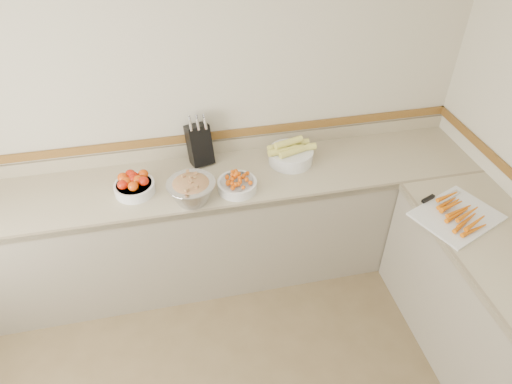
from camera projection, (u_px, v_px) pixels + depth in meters
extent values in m
plane|color=#BFB79E|center=(186.00, 106.00, 3.12)|extent=(4.00, 0.00, 4.00)
cube|color=tan|center=(196.00, 183.00, 3.14)|extent=(4.00, 0.65, 0.04)
cube|color=gray|center=(201.00, 230.00, 3.42)|extent=(4.00, 0.63, 0.86)
cube|color=#7C6D53|center=(202.00, 213.00, 2.90)|extent=(4.00, 0.02, 0.04)
cube|color=tan|center=(191.00, 150.00, 3.33)|extent=(4.00, 0.02, 0.10)
cube|color=brown|center=(190.00, 138.00, 3.27)|extent=(4.00, 0.02, 0.06)
cube|color=black|center=(497.00, 328.00, 2.33)|extent=(0.02, 0.58, 0.06)
cylinder|color=silver|center=(492.00, 337.00, 2.38)|extent=(0.02, 0.50, 0.02)
cube|color=black|center=(199.00, 145.00, 3.21)|extent=(0.20, 0.22, 0.31)
cylinder|color=silver|center=(191.00, 125.00, 3.07)|extent=(0.03, 0.04, 0.08)
cylinder|color=silver|center=(198.00, 125.00, 3.07)|extent=(0.03, 0.04, 0.08)
cylinder|color=silver|center=(205.00, 124.00, 3.08)|extent=(0.03, 0.04, 0.08)
cylinder|color=silver|center=(190.00, 123.00, 3.09)|extent=(0.03, 0.04, 0.08)
cylinder|color=silver|center=(197.00, 122.00, 3.10)|extent=(0.03, 0.04, 0.08)
cylinder|color=silver|center=(205.00, 121.00, 3.11)|extent=(0.03, 0.04, 0.08)
cylinder|color=silver|center=(190.00, 121.00, 3.11)|extent=(0.03, 0.04, 0.08)
cylinder|color=silver|center=(197.00, 120.00, 3.12)|extent=(0.03, 0.04, 0.08)
cylinder|color=silver|center=(204.00, 119.00, 3.13)|extent=(0.03, 0.04, 0.08)
cylinder|color=silver|center=(135.00, 188.00, 3.01)|extent=(0.26, 0.26, 0.07)
torus|color=silver|center=(134.00, 184.00, 2.99)|extent=(0.27, 0.27, 0.01)
cylinder|color=white|center=(134.00, 184.00, 2.99)|extent=(0.23, 0.23, 0.01)
ellipsoid|color=#B31807|center=(123.00, 185.00, 2.93)|extent=(0.07, 0.07, 0.06)
ellipsoid|color=#C43D07|center=(133.00, 186.00, 2.92)|extent=(0.07, 0.07, 0.06)
ellipsoid|color=#B31807|center=(144.00, 181.00, 2.96)|extent=(0.07, 0.07, 0.06)
ellipsoid|color=#C43D07|center=(123.00, 177.00, 2.99)|extent=(0.07, 0.07, 0.06)
ellipsoid|color=#B31807|center=(133.00, 179.00, 2.98)|extent=(0.07, 0.07, 0.06)
ellipsoid|color=#C43D07|center=(143.00, 174.00, 3.02)|extent=(0.07, 0.07, 0.06)
ellipsoid|color=#B31807|center=(130.00, 174.00, 3.02)|extent=(0.07, 0.07, 0.06)
ellipsoid|color=#C43D07|center=(138.00, 180.00, 2.97)|extent=(0.07, 0.07, 0.06)
ellipsoid|color=#B31807|center=(133.00, 176.00, 3.00)|extent=(0.07, 0.07, 0.06)
ellipsoid|color=#C43D07|center=(126.00, 182.00, 2.95)|extent=(0.07, 0.07, 0.06)
cylinder|color=silver|center=(237.00, 185.00, 3.03)|extent=(0.26, 0.26, 0.07)
torus|color=silver|center=(237.00, 182.00, 3.01)|extent=(0.26, 0.26, 0.01)
cylinder|color=white|center=(237.00, 182.00, 3.01)|extent=(0.23, 0.23, 0.01)
sphere|color=#CB4C07|center=(240.00, 182.00, 2.95)|extent=(0.03, 0.03, 0.03)
sphere|color=#CB4C07|center=(233.00, 174.00, 3.02)|extent=(0.03, 0.03, 0.03)
sphere|color=#CB4C07|center=(227.00, 184.00, 2.95)|extent=(0.03, 0.03, 0.03)
sphere|color=#CB4C07|center=(234.00, 185.00, 2.94)|extent=(0.03, 0.03, 0.03)
sphere|color=#CB4C07|center=(240.00, 178.00, 2.97)|extent=(0.03, 0.03, 0.03)
sphere|color=#CB4C07|center=(231.00, 172.00, 3.05)|extent=(0.03, 0.03, 0.03)
sphere|color=#CB4C07|center=(247.00, 185.00, 2.95)|extent=(0.03, 0.03, 0.03)
sphere|color=#CB4C07|center=(244.00, 172.00, 3.06)|extent=(0.03, 0.03, 0.03)
sphere|color=#CB4C07|center=(239.00, 184.00, 2.94)|extent=(0.03, 0.03, 0.03)
sphere|color=#CB4C07|center=(238.00, 177.00, 2.96)|extent=(0.03, 0.03, 0.03)
sphere|color=#CB4C07|center=(227.00, 174.00, 3.03)|extent=(0.03, 0.03, 0.03)
sphere|color=#CB4C07|center=(236.00, 177.00, 2.97)|extent=(0.03, 0.03, 0.03)
sphere|color=#CB4C07|center=(232.00, 178.00, 2.97)|extent=(0.03, 0.03, 0.03)
sphere|color=#CB4C07|center=(237.00, 173.00, 2.98)|extent=(0.03, 0.03, 0.03)
sphere|color=#CB4C07|center=(231.00, 174.00, 3.01)|extent=(0.03, 0.03, 0.03)
sphere|color=#CB4C07|center=(236.00, 175.00, 2.98)|extent=(0.03, 0.03, 0.03)
sphere|color=#CB4C07|center=(247.00, 180.00, 2.97)|extent=(0.03, 0.03, 0.03)
sphere|color=#CB4C07|center=(238.00, 178.00, 2.96)|extent=(0.03, 0.03, 0.03)
sphere|color=#CB4C07|center=(238.00, 186.00, 2.93)|extent=(0.03, 0.03, 0.03)
sphere|color=#CB4C07|center=(242.00, 172.00, 3.05)|extent=(0.03, 0.03, 0.03)
sphere|color=#CB4C07|center=(244.00, 176.00, 2.99)|extent=(0.03, 0.03, 0.03)
sphere|color=#CB4C07|center=(231.00, 173.00, 3.03)|extent=(0.03, 0.03, 0.03)
sphere|color=#CB4C07|center=(240.00, 174.00, 3.01)|extent=(0.03, 0.03, 0.03)
sphere|color=#CB4C07|center=(231.00, 173.00, 3.03)|extent=(0.03, 0.03, 0.03)
sphere|color=#CB4C07|center=(227.00, 178.00, 2.98)|extent=(0.03, 0.03, 0.03)
sphere|color=#CB4C07|center=(234.00, 174.00, 2.98)|extent=(0.03, 0.03, 0.03)
sphere|color=#CB4C07|center=(233.00, 182.00, 2.95)|extent=(0.03, 0.03, 0.03)
sphere|color=#CB4C07|center=(245.00, 184.00, 2.95)|extent=(0.03, 0.03, 0.03)
sphere|color=#CB4C07|center=(232.00, 184.00, 2.94)|extent=(0.03, 0.03, 0.03)
sphere|color=#CB4C07|center=(245.00, 179.00, 2.97)|extent=(0.03, 0.03, 0.03)
sphere|color=#CB4C07|center=(235.00, 181.00, 2.96)|extent=(0.03, 0.03, 0.03)
sphere|color=#CB4C07|center=(236.00, 185.00, 2.94)|extent=(0.03, 0.03, 0.03)
sphere|color=#CB4C07|center=(250.00, 183.00, 2.97)|extent=(0.03, 0.03, 0.03)
sphere|color=#CB4C07|center=(237.00, 175.00, 2.97)|extent=(0.03, 0.03, 0.03)
sphere|color=#CB4C07|center=(238.00, 176.00, 2.97)|extent=(0.03, 0.03, 0.03)
sphere|color=#CB4C07|center=(238.00, 175.00, 3.00)|extent=(0.03, 0.03, 0.03)
cylinder|color=silver|center=(291.00, 156.00, 3.27)|extent=(0.32, 0.32, 0.10)
torus|color=silver|center=(291.00, 151.00, 3.25)|extent=(0.32, 0.32, 0.01)
cylinder|color=#D7CE59|center=(283.00, 150.00, 3.20)|extent=(0.22, 0.09, 0.05)
cylinder|color=#D7CE59|center=(293.00, 151.00, 3.19)|extent=(0.22, 0.11, 0.05)
cylinder|color=#D7CE59|center=(301.00, 148.00, 3.23)|extent=(0.21, 0.05, 0.05)
cylinder|color=#D7CE59|center=(282.00, 145.00, 3.25)|extent=(0.22, 0.10, 0.05)
cylinder|color=#D7CE59|center=(294.00, 143.00, 3.28)|extent=(0.22, 0.06, 0.05)
cylinder|color=#D7CE59|center=(289.00, 142.00, 3.20)|extent=(0.22, 0.10, 0.05)
cylinder|color=#B2B2BA|center=(192.00, 192.00, 2.92)|extent=(0.31, 0.31, 0.15)
torus|color=#B2B2BA|center=(191.00, 184.00, 2.87)|extent=(0.31, 0.31, 0.01)
ellipsoid|color=#A71322|center=(191.00, 185.00, 2.88)|extent=(0.26, 0.26, 0.08)
cube|color=#A71322|center=(190.00, 182.00, 2.87)|extent=(0.03, 0.03, 0.02)
cube|color=#7BAC53|center=(191.00, 183.00, 2.84)|extent=(0.03, 0.03, 0.02)
cube|color=#A71322|center=(195.00, 178.00, 2.88)|extent=(0.03, 0.03, 0.02)
cube|color=#7BAC53|center=(196.00, 180.00, 2.89)|extent=(0.03, 0.03, 0.02)
cube|color=#A71322|center=(190.00, 181.00, 2.85)|extent=(0.03, 0.03, 0.02)
cube|color=#7BAC53|center=(192.00, 180.00, 2.89)|extent=(0.03, 0.03, 0.02)
cube|color=#A71322|center=(196.00, 175.00, 2.92)|extent=(0.03, 0.03, 0.02)
cube|color=#7BAC53|center=(184.00, 176.00, 2.89)|extent=(0.03, 0.03, 0.02)
cube|color=#A71322|center=(188.00, 172.00, 2.94)|extent=(0.02, 0.02, 0.02)
cube|color=#7BAC53|center=(186.00, 190.00, 2.78)|extent=(0.03, 0.03, 0.02)
cube|color=#A71322|center=(190.00, 183.00, 2.85)|extent=(0.03, 0.03, 0.02)
cube|color=#7BAC53|center=(191.00, 177.00, 2.87)|extent=(0.03, 0.03, 0.02)
cube|color=#A71322|center=(196.00, 174.00, 2.94)|extent=(0.03, 0.03, 0.02)
cube|color=#7BAC53|center=(196.00, 187.00, 2.81)|extent=(0.03, 0.03, 0.02)
cube|color=silver|center=(457.00, 216.00, 2.84)|extent=(0.60, 0.54, 0.01)
cone|color=#CB5D07|center=(472.00, 230.00, 2.70)|extent=(0.19, 0.10, 0.03)
cone|color=#CB5D07|center=(471.00, 224.00, 2.71)|extent=(0.19, 0.10, 0.03)
cone|color=#CB5D07|center=(467.00, 224.00, 2.75)|extent=(0.19, 0.10, 0.03)
cone|color=#CB5D07|center=(464.00, 220.00, 2.77)|extent=(0.19, 0.10, 0.03)
cone|color=#CB5D07|center=(463.00, 214.00, 2.78)|extent=(0.19, 0.10, 0.03)
cone|color=#CB5D07|center=(459.00, 214.00, 2.81)|extent=(0.19, 0.10, 0.03)
cone|color=#CB5D07|center=(456.00, 211.00, 2.83)|extent=(0.19, 0.10, 0.03)
cone|color=#CB5D07|center=(455.00, 205.00, 2.84)|extent=(0.19, 0.10, 0.03)
cone|color=#CB5D07|center=(451.00, 205.00, 2.88)|extent=(0.19, 0.10, 0.03)
cone|color=#CB5D07|center=(449.00, 202.00, 2.90)|extent=(0.19, 0.10, 0.03)
cone|color=#CB5D07|center=(448.00, 197.00, 2.91)|extent=(0.19, 0.10, 0.03)
cube|color=silver|center=(449.00, 196.00, 2.96)|extent=(0.20, 0.11, 0.00)
cube|color=black|center=(428.00, 199.00, 2.94)|extent=(0.11, 0.06, 0.02)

